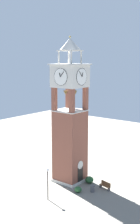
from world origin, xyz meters
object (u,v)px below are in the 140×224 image
clock_tower (70,123)px  park_bench (105,185)px  trash_bin (93,189)px  lamp_post (48,178)px

clock_tower → park_bench: bearing=-83.4°
clock_tower → trash_bin: (-1.09, -4.40, -7.42)m
park_bench → lamp_post: (-6.65, 3.61, 2.17)m
clock_tower → trash_bin: 8.69m
clock_tower → lamp_post: bearing=-165.6°
park_bench → trash_bin: bearing=155.7°
clock_tower → park_bench: 8.99m
clock_tower → park_bench: size_ratio=11.40×
clock_tower → trash_bin: clock_tower is taller
lamp_post → trash_bin: (4.97, -2.85, -2.25)m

